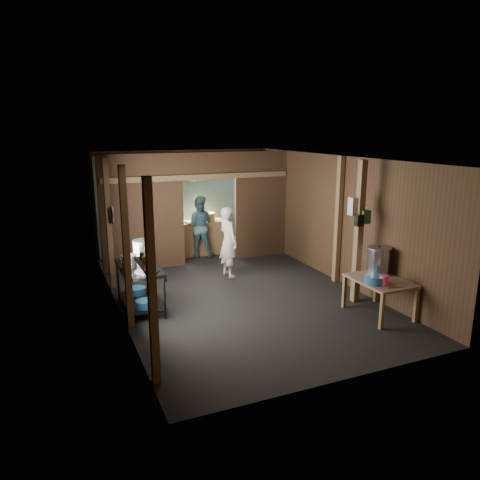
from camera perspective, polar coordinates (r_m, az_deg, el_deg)
name	(u,v)px	position (r m, az deg, el deg)	size (l,w,h in m)	color
floor	(236,292)	(8.98, -0.50, -6.55)	(4.50, 7.00, 0.00)	black
ceiling	(236,158)	(8.43, -0.54, 10.25)	(4.50, 7.00, 0.00)	black
wall_back	(184,201)	(11.87, -7.06, 4.87)	(4.50, 0.00, 2.60)	#4A3519
wall_front	(347,284)	(5.66, 13.30, -5.38)	(4.50, 0.00, 2.60)	#4A3519
wall_left	(114,238)	(8.04, -15.49, 0.19)	(0.00, 7.00, 2.60)	#4A3519
wall_right	(335,218)	(9.69, 11.87, 2.66)	(0.00, 7.00, 2.60)	#4A3519
partition_left	(143,213)	(10.32, -12.11, 3.32)	(1.85, 0.10, 2.60)	#3D2F1D
partition_right	(261,205)	(11.22, 2.59, 4.44)	(1.35, 0.10, 2.60)	#3D2F1D
partition_header	(209,165)	(10.60, -3.91, 9.32)	(1.30, 0.10, 0.60)	#3D2F1D
turquoise_panel	(185,203)	(11.82, -6.97, 4.59)	(4.40, 0.06, 2.50)	#73A7A3
back_counter	(202,237)	(11.61, -4.75, 0.32)	(1.20, 0.50, 0.85)	olive
wall_clock	(194,178)	(11.77, -5.83, 7.77)	(0.20, 0.20, 0.03)	silver
post_left_a	(152,285)	(5.59, -11.01, -5.53)	(0.10, 0.12, 2.60)	olive
post_left_b	(126,249)	(7.28, -14.06, -1.12)	(0.10, 0.12, 2.60)	olive
post_left_c	(109,225)	(9.22, -16.10, 1.85)	(0.10, 0.12, 2.60)	olive
post_right	(338,220)	(9.49, 12.21, 2.41)	(0.10, 0.12, 2.60)	olive
post_free	(359,233)	(8.43, 14.66, 0.86)	(0.12, 0.12, 2.60)	olive
cross_beam	(200,177)	(10.49, -5.10, 7.88)	(4.40, 0.12, 0.12)	olive
pan_lid_big	(112,214)	(8.37, -15.75, 3.14)	(0.34, 0.34, 0.03)	gray
pan_lid_small	(109,216)	(8.78, -16.06, 2.93)	(0.30, 0.30, 0.03)	black
wall_shelf	(145,265)	(6.03, -11.80, -3.12)	(0.14, 0.80, 0.03)	olive
jar_white	(149,266)	(5.77, -11.33, -3.18)	(0.07, 0.07, 0.10)	silver
jar_yellow	(145,260)	(6.01, -11.83, -2.53)	(0.08, 0.08, 0.10)	gold
jar_green	(142,256)	(6.22, -12.24, -2.00)	(0.06, 0.06, 0.10)	#2F5D36
bag_white	(355,206)	(8.37, 14.25, 4.14)	(0.22, 0.15, 0.32)	silver
bag_green	(365,217)	(8.37, 15.41, 2.81)	(0.16, 0.12, 0.24)	#2F5D36
bag_black	(359,220)	(8.28, 14.72, 2.39)	(0.14, 0.10, 0.20)	black
gas_range	(140,288)	(8.24, -12.41, -5.87)	(0.69, 1.34, 0.79)	black
prep_table	(379,297)	(8.19, 17.02, -6.86)	(0.78, 1.07, 0.63)	#9E7B5E
stove_pot_large	(143,250)	(8.54, -12.08, -1.22)	(0.37, 0.37, 0.37)	#B9B9B9
stove_pot_med	(129,262)	(8.06, -13.78, -2.68)	(0.28, 0.28, 0.24)	#B9B9B9
frying_pan	(144,272)	(7.68, -11.92, -3.98)	(0.31, 0.53, 0.07)	gray
blue_tub_front	(145,304)	(7.99, -11.87, -7.84)	(0.31, 0.31, 0.13)	#266997
blue_tub_back	(137,291)	(8.63, -12.80, -6.24)	(0.32, 0.32, 0.13)	#266997
stock_pot	(378,261)	(8.35, 16.96, -2.52)	(0.43, 0.43, 0.50)	#B9B9B9
wash_basin	(375,279)	(7.86, 16.61, -4.77)	(0.35, 0.35, 0.13)	#266997
pink_bucket	(384,280)	(7.79, 17.62, -4.85)	(0.14, 0.14, 0.17)	#F6478C
knife	(396,287)	(7.76, 19.03, -5.65)	(0.30, 0.04, 0.01)	#B9B9B9
yellow_tub	(208,217)	(11.55, -4.05, 2.93)	(0.36, 0.36, 0.20)	gold
cook	(228,242)	(9.74, -1.47, -0.22)	(0.56, 0.36, 1.52)	silver
worker_back	(199,226)	(11.30, -5.18, 1.73)	(0.75, 0.58, 1.54)	slate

